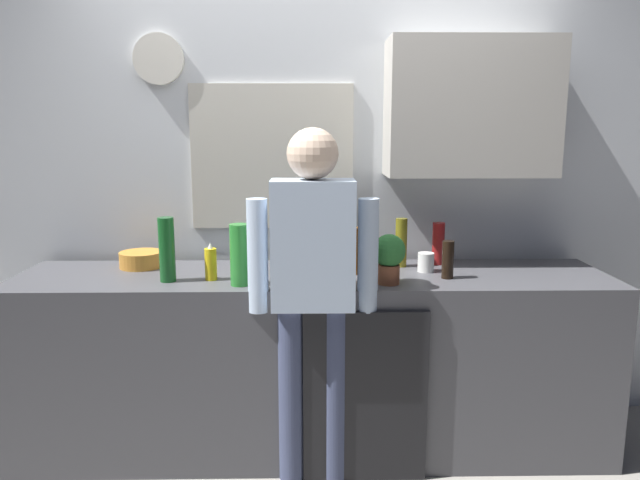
% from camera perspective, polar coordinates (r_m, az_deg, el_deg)
% --- Properties ---
extents(ground_plane, '(8.00, 8.00, 0.00)m').
position_cam_1_polar(ground_plane, '(3.00, -0.63, -21.50)').
color(ground_plane, '#9E998E').
extents(kitchen_counter, '(2.88, 0.64, 0.89)m').
position_cam_1_polar(kitchen_counter, '(3.07, -0.69, -11.39)').
color(kitchen_counter, '#4C4C51').
rests_on(kitchen_counter, ground_plane).
extents(dishwasher_panel, '(0.56, 0.02, 0.80)m').
position_cam_1_polar(dishwasher_panel, '(2.79, 4.33, -14.73)').
color(dishwasher_panel, black).
rests_on(dishwasher_panel, ground_plane).
extents(back_wall_assembly, '(4.48, 0.42, 2.60)m').
position_cam_1_polar(back_wall_assembly, '(3.26, 1.02, 6.38)').
color(back_wall_assembly, silver).
rests_on(back_wall_assembly, ground_plane).
extents(coffee_maker, '(0.20, 0.20, 0.33)m').
position_cam_1_polar(coffee_maker, '(3.11, 1.76, 0.31)').
color(coffee_maker, black).
rests_on(coffee_maker, kitchen_counter).
extents(bottle_olive_oil, '(0.06, 0.06, 0.25)m').
position_cam_1_polar(bottle_olive_oil, '(3.09, 7.72, -0.24)').
color(bottle_olive_oil, olive).
rests_on(bottle_olive_oil, kitchen_counter).
extents(bottle_clear_soda, '(0.09, 0.09, 0.28)m').
position_cam_1_polar(bottle_clear_soda, '(2.72, -7.63, -1.40)').
color(bottle_clear_soda, '#2D8C33').
rests_on(bottle_clear_soda, kitchen_counter).
extents(bottle_green_wine, '(0.07, 0.07, 0.30)m').
position_cam_1_polar(bottle_green_wine, '(2.85, -14.36, -0.89)').
color(bottle_green_wine, '#195923').
rests_on(bottle_green_wine, kitchen_counter).
extents(bottle_amber_beer, '(0.06, 0.06, 0.23)m').
position_cam_1_polar(bottle_amber_beer, '(2.92, 3.42, -1.02)').
color(bottle_amber_beer, brown).
rests_on(bottle_amber_beer, kitchen_counter).
extents(bottle_dark_sauce, '(0.06, 0.06, 0.18)m').
position_cam_1_polar(bottle_dark_sauce, '(2.89, 12.07, -1.84)').
color(bottle_dark_sauce, black).
rests_on(bottle_dark_sauce, kitchen_counter).
extents(bottle_red_vinegar, '(0.06, 0.06, 0.22)m').
position_cam_1_polar(bottle_red_vinegar, '(3.18, 11.18, -0.33)').
color(bottle_red_vinegar, maroon).
rests_on(bottle_red_vinegar, kitchen_counter).
extents(cup_white_mug, '(0.08, 0.08, 0.09)m').
position_cam_1_polar(cup_white_mug, '(3.01, 10.04, -2.10)').
color(cup_white_mug, white).
rests_on(cup_white_mug, kitchen_counter).
extents(mixing_bowl, '(0.22, 0.22, 0.08)m').
position_cam_1_polar(mixing_bowl, '(3.20, -16.62, -1.78)').
color(mixing_bowl, orange).
rests_on(mixing_bowl, kitchen_counter).
extents(potted_plant, '(0.15, 0.15, 0.23)m').
position_cam_1_polar(potted_plant, '(2.74, 6.58, -1.48)').
color(potted_plant, '#9E5638').
rests_on(potted_plant, kitchen_counter).
extents(dish_soap, '(0.06, 0.06, 0.18)m').
position_cam_1_polar(dish_soap, '(2.85, -10.35, -2.22)').
color(dish_soap, yellow).
rests_on(dish_soap, kitchen_counter).
extents(person_at_sink, '(0.57, 0.22, 1.60)m').
position_cam_1_polar(person_at_sink, '(2.63, -0.68, -3.68)').
color(person_at_sink, '#3F4766').
rests_on(person_at_sink, ground_plane).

